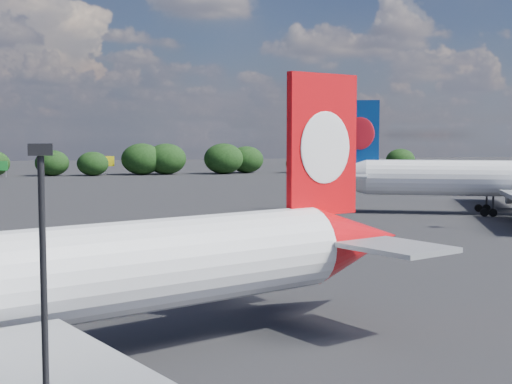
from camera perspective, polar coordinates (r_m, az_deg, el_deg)
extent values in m
plane|color=black|center=(94.18, -16.69, -2.77)|extent=(500.00, 500.00, 0.00)
cylinder|color=white|center=(35.36, -19.14, -6.85)|extent=(36.10, 18.96, 4.89)
cone|color=red|center=(47.13, 7.93, -3.83)|extent=(9.10, 7.54, 4.89)
cube|color=red|center=(44.61, 5.34, 3.79)|extent=(5.14, 2.54, 8.79)
ellipsoid|color=white|center=(44.40, 5.59, 3.56)|extent=(3.86, 1.78, 4.49)
ellipsoid|color=white|center=(44.84, 5.08, 3.57)|extent=(3.86, 1.78, 4.49)
cube|color=#929499|center=(42.00, 11.21, -4.36)|extent=(6.33, 7.11, 0.29)
cube|color=#929499|center=(49.76, 1.97, -2.89)|extent=(6.33, 7.11, 0.29)
cylinder|color=black|center=(34.17, -14.25, -13.06)|extent=(0.36, 0.36, 2.44)
cylinder|color=black|center=(34.46, -14.22, -14.53)|extent=(1.16, 0.82, 1.07)
cylinder|color=black|center=(34.86, -12.54, -14.27)|extent=(1.16, 0.82, 1.07)
cylinder|color=black|center=(39.45, -17.58, -10.73)|extent=(0.36, 0.36, 2.44)
cylinder|color=black|center=(39.70, -17.54, -12.03)|extent=(1.16, 0.82, 1.07)
cylinder|color=black|center=(40.04, -16.06, -11.85)|extent=(1.16, 0.82, 1.07)
cylinder|color=white|center=(111.23, 19.33, 1.03)|extent=(39.33, 21.26, 5.35)
cone|color=white|center=(109.92, 6.58, 1.21)|extent=(9.98, 8.34, 5.35)
cube|color=navy|center=(109.59, 8.30, 4.77)|extent=(5.60, 2.86, 9.62)
ellipsoid|color=red|center=(109.27, 8.29, 4.67)|extent=(4.20, 2.01, 4.92)
ellipsoid|color=red|center=(109.91, 8.30, 4.66)|extent=(4.20, 2.01, 4.92)
cube|color=#929499|center=(103.92, 7.57, 1.25)|extent=(6.99, 7.81, 0.32)
cube|color=#929499|center=(115.65, 7.81, 1.58)|extent=(6.99, 7.81, 0.32)
cube|color=#929499|center=(125.37, 19.25, 0.62)|extent=(14.98, 22.37, 0.59)
cylinder|color=black|center=(108.02, 18.44, -1.04)|extent=(0.39, 0.39, 2.67)
cylinder|color=black|center=(108.12, 18.42, -1.58)|extent=(1.27, 0.91, 1.18)
cylinder|color=black|center=(107.95, 17.81, -1.57)|extent=(1.27, 0.91, 1.18)
cylinder|color=black|center=(114.34, 17.97, -0.73)|extent=(0.39, 0.39, 2.67)
cylinder|color=black|center=(114.43, 17.95, -1.24)|extent=(1.27, 0.91, 1.18)
cylinder|color=black|center=(114.27, 17.37, -1.23)|extent=(1.27, 0.91, 1.18)
cube|color=black|center=(17.27, -16.87, 3.27)|extent=(0.55, 0.30, 0.28)
cylinder|color=#979AA0|center=(210.58, -19.36, 1.40)|extent=(0.20, 0.20, 2.00)
cube|color=yellow|center=(215.58, -11.93, 2.42)|extent=(5.00, 0.30, 3.00)
cylinder|color=#979AA0|center=(215.70, -11.92, 1.69)|extent=(0.30, 0.30, 2.50)
ellipsoid|color=black|center=(213.23, -16.00, 2.24)|extent=(9.65, 8.17, 7.43)
ellipsoid|color=black|center=(210.91, -12.93, 2.22)|extent=(9.05, 7.66, 6.96)
ellipsoid|color=black|center=(213.42, -9.12, 2.62)|extent=(12.11, 10.25, 9.32)
ellipsoid|color=black|center=(214.43, -7.19, 2.64)|extent=(12.01, 10.16, 9.24)
ellipsoid|color=black|center=(215.67, -2.61, 2.69)|extent=(12.04, 10.19, 9.27)
ellipsoid|color=black|center=(221.31, -0.78, 2.61)|extent=(10.79, 9.13, 8.30)
ellipsoid|color=black|center=(222.69, 3.31, 2.27)|extent=(7.25, 6.14, 5.58)
ellipsoid|color=black|center=(224.10, 5.77, 2.37)|extent=(8.35, 7.07, 6.42)
ellipsoid|color=black|center=(233.13, 8.30, 2.34)|extent=(7.39, 6.25, 5.68)
ellipsoid|color=black|center=(232.89, 11.49, 2.50)|extent=(9.58, 8.10, 7.37)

